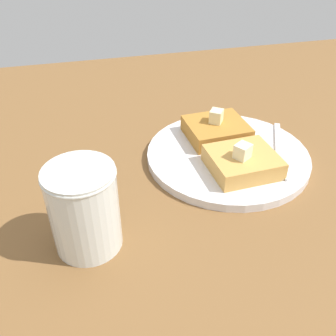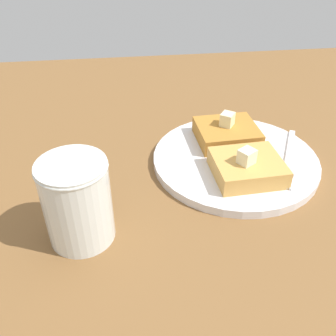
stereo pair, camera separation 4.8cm
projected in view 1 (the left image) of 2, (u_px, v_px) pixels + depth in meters
The scene contains 8 objects.
table_surface at pixel (257, 196), 53.00cm from camera, with size 115.40×115.40×2.77cm, color brown.
plate at pixel (227, 155), 57.75cm from camera, with size 24.79×24.79×1.26cm.
toast_slice_left at pixel (243, 162), 53.03cm from camera, with size 8.40×9.29×2.58cm, color gold.
toast_slice_middle at pixel (216, 130), 60.34cm from camera, with size 8.40×9.29×2.58cm, color #B2762D.
butter_pat_primary at pixel (243, 151), 51.03cm from camera, with size 2.06×1.86×2.06cm, color #F6EFC2.
butter_pat_secondary at pixel (216, 116), 59.25cm from camera, with size 2.06×1.86×2.06cm, color beige.
fork at pixel (278, 153), 57.00cm from camera, with size 14.98×8.37×0.36cm.
syrup_jar at pixel (85, 211), 41.16cm from camera, with size 7.89×7.89×10.44cm.
Camera 1 is at (-36.24, 22.35, 35.63)cm, focal length 40.00 mm.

